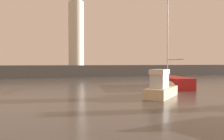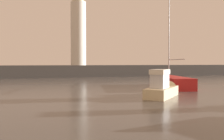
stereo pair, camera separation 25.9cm
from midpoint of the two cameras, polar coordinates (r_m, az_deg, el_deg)
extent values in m
plane|color=#4C4742|center=(27.48, -4.73, -4.44)|extent=(220.00, 220.00, 0.00)
cube|color=#423F3D|center=(52.77, -10.38, -0.25)|extent=(78.21, 4.76, 2.35)
cylinder|color=silver|center=(53.44, -7.30, 7.96)|extent=(3.08, 3.08, 12.86)
cube|color=beige|center=(22.28, 11.26, -4.82)|extent=(4.49, 4.60, 0.83)
cone|color=beige|center=(24.96, 13.03, -4.04)|extent=(2.23, 2.22, 1.62)
cube|color=silver|center=(21.63, 10.84, -2.41)|extent=(2.07, 2.09, 1.13)
cube|color=silver|center=(21.59, 10.85, -0.39)|extent=(2.27, 2.30, 0.40)
cube|color=#B21E1E|center=(31.07, 13.15, -2.59)|extent=(4.03, 9.16, 1.28)
cylinder|color=#B7B7BC|center=(32.06, 12.70, 8.51)|extent=(0.12, 0.12, 10.97)
cylinder|color=#B7B7BC|center=(29.53, 14.17, 2.26)|extent=(0.97, 4.81, 0.09)
camera|label=1|loc=(0.13, -89.63, 0.01)|focal=41.44mm
camera|label=2|loc=(0.13, 90.37, -0.01)|focal=41.44mm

